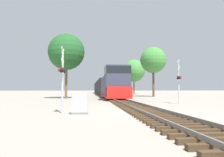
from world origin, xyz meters
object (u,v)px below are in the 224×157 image
object	(u,v)px
freight_train	(103,87)
relay_cabinet	(80,104)
tree_far_right	(66,52)
crossing_signal_near	(62,74)
tree_mid_background	(153,60)
tree_deep_background	(134,71)
crossing_signal_far	(179,79)

from	to	relation	value
freight_train	relay_cabinet	distance (m)	47.65
tree_far_right	crossing_signal_near	bearing A→B (deg)	-84.64
tree_mid_background	tree_deep_background	distance (m)	19.73
freight_train	tree_far_right	distance (m)	27.09
crossing_signal_near	tree_deep_background	bearing A→B (deg)	164.37
freight_train	relay_cabinet	size ratio (longest dim) A/B	57.71
freight_train	relay_cabinet	xyz separation A→B (m)	(-4.15, -47.45, -1.40)
freight_train	tree_mid_background	xyz separation A→B (m)	(8.70, -19.40, 5.05)
crossing_signal_near	relay_cabinet	world-z (taller)	crossing_signal_near
crossing_signal_near	tree_mid_background	world-z (taller)	tree_mid_background
relay_cabinet	freight_train	bearing A→B (deg)	85.00
crossing_signal_far	tree_far_right	size ratio (longest dim) A/B	0.43
tree_mid_background	crossing_signal_far	bearing A→B (deg)	-99.59
tree_mid_background	tree_deep_background	xyz separation A→B (m)	(0.24, 19.72, -0.40)
relay_cabinet	tree_deep_background	size ratio (longest dim) A/B	0.12
crossing_signal_near	tree_deep_background	distance (m)	49.50
crossing_signal_far	tree_deep_background	xyz separation A→B (m)	(3.63, 39.79, 4.16)
crossing_signal_near	freight_train	bearing A→B (deg)	174.70
crossing_signal_near	tree_far_right	size ratio (longest dim) A/B	0.39
relay_cabinet	tree_deep_background	bearing A→B (deg)	74.68
crossing_signal_far	tree_far_right	distance (m)	19.37
crossing_signal_far	tree_far_right	xyz separation A→B (m)	(-12.56, 13.93, 4.85)
tree_mid_background	crossing_signal_near	bearing A→B (deg)	-116.89
tree_far_right	relay_cabinet	bearing A→B (deg)	-81.94
crossing_signal_near	tree_far_right	world-z (taller)	tree_far_right
freight_train	crossing_signal_near	bearing A→B (deg)	-96.39
crossing_signal_near	tree_deep_background	size ratio (longest dim) A/B	0.41
tree_mid_background	freight_train	bearing A→B (deg)	114.14
crossing_signal_near	crossing_signal_far	world-z (taller)	crossing_signal_far
crossing_signal_far	relay_cabinet	size ratio (longest dim) A/B	3.58
crossing_signal_far	crossing_signal_near	bearing A→B (deg)	137.28
tree_far_right	tree_mid_background	bearing A→B (deg)	21.07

